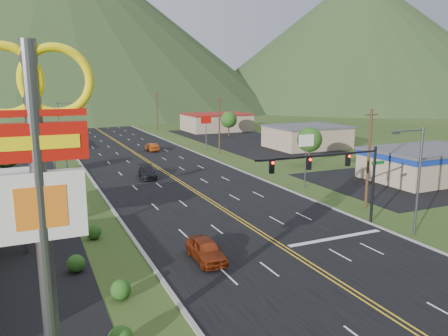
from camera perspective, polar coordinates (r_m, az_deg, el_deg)
name	(u,v)px	position (r m, az deg, el deg)	size (l,w,h in m)	color
ground	(405,326)	(26.08, 22.60, -18.47)	(500.00, 500.00, 0.00)	#253F16
road	(405,326)	(26.08, 22.60, -18.47)	(20.00, 460.00, 0.04)	black
pylon_sign	(38,172)	(17.36, -23.09, -0.46)	(4.32, 0.60, 14.00)	#59595E
traffic_signal	(338,169)	(38.18, 14.66, -0.08)	(13.10, 0.43, 7.00)	black
streetlight_east	(416,175)	(38.58, 23.83, -0.79)	(3.28, 0.25, 9.00)	#59595E
streetlight_west	(60,123)	(85.55, -20.58, 5.52)	(3.28, 0.25, 9.00)	#59595E
building_east_near	(428,162)	(62.77, 25.04, 0.68)	(15.40, 10.40, 4.10)	tan
building_east_mid	(307,137)	(86.25, 10.75, 4.05)	(14.40, 11.40, 4.30)	tan
building_east_far	(216,122)	(114.84, -1.00, 6.01)	(16.40, 12.40, 4.50)	tan
pole_sign_west_a	(66,159)	(45.79, -19.91, 1.08)	(2.00, 0.18, 6.40)	#59595E
pole_sign_west_b	(53,135)	(67.55, -21.45, 4.02)	(2.00, 0.18, 6.40)	#59595E
pole_sign_east_a	(306,146)	(53.14, 10.69, 2.87)	(2.00, 0.18, 6.40)	#59595E
pole_sign_east_b	(206,123)	(81.26, -2.36, 5.86)	(2.00, 0.18, 6.40)	#59595E
tree_west_a	(5,153)	(60.74, -26.65, 1.78)	(3.84, 3.84, 5.82)	#382314
tree_east_a	(310,140)	(68.15, 11.11, 3.66)	(3.84, 3.84, 5.82)	#382314
tree_east_b	(229,120)	(102.97, 0.63, 6.33)	(3.84, 3.84, 5.82)	#382314
utility_pole_a	(369,158)	(45.73, 18.37, 1.26)	(1.60, 0.28, 10.00)	#382314
utility_pole_b	(219,125)	(76.86, -0.61, 5.62)	(1.60, 0.28, 10.00)	#382314
utility_pole_c	(157,111)	(114.51, -8.74, 7.31)	(1.60, 0.28, 10.00)	#382314
utility_pole_d	(125,104)	(153.35, -12.83, 8.11)	(1.60, 0.28, 10.00)	#382314
mountain_n	(57,19)	(237.59, -20.96, 17.69)	(220.00, 220.00, 85.00)	#223618
mountain_ne	(358,39)	(253.63, 17.10, 15.76)	(180.00, 180.00, 70.00)	#223618
car_red_near	(206,250)	(31.57, -2.37, -10.68)	(1.87, 4.65, 1.58)	maroon
car_dark_mid	(147,173)	(58.65, -9.98, -0.61)	(2.09, 5.15, 1.49)	black
car_red_far	(152,147)	(81.69, -9.38, 2.69)	(1.54, 4.41, 1.45)	#90380F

